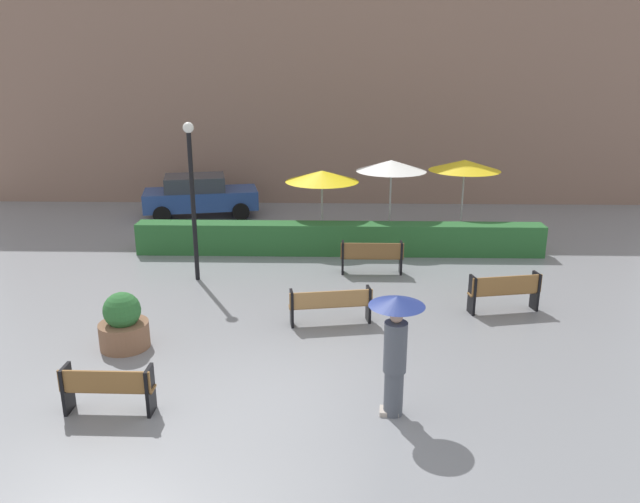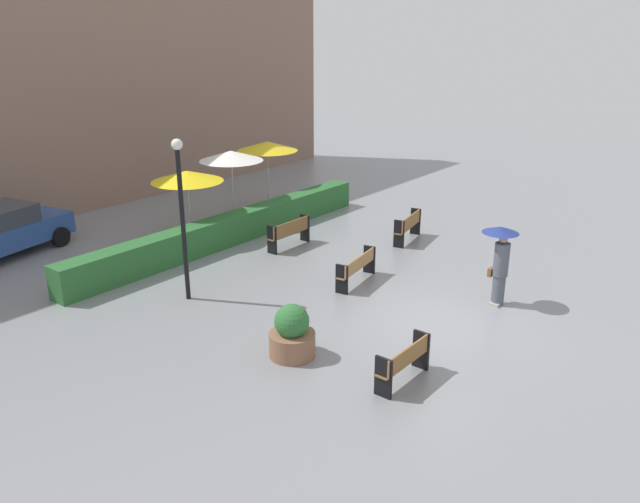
{
  "view_description": "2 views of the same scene",
  "coord_description": "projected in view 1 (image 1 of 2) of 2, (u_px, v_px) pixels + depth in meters",
  "views": [
    {
      "loc": [
        0.83,
        -9.51,
        5.64
      ],
      "look_at": [
        0.47,
        4.68,
        1.22
      ],
      "focal_mm": 34.25,
      "sensor_mm": 36.0,
      "label": 1
    },
    {
      "loc": [
        -12.58,
        -6.16,
        6.72
      ],
      "look_at": [
        -0.09,
        3.77,
        1.02
      ],
      "focal_mm": 35.28,
      "sensor_mm": 36.0,
      "label": 2
    }
  ],
  "objects": [
    {
      "name": "bench_near_left",
      "position": [
        107.0,
        387.0,
        10.1
      ],
      "size": [
        1.53,
        0.39,
        0.84
      ],
      "color": "olive",
      "rests_on": "ground"
    },
    {
      "name": "pedestrian_with_umbrella",
      "position": [
        395.0,
        341.0,
        9.88
      ],
      "size": [
        0.92,
        0.92,
        2.07
      ],
      "color": "#4C515B",
      "rests_on": "ground"
    },
    {
      "name": "bench_far_right",
      "position": [
        505.0,
        290.0,
        14.23
      ],
      "size": [
        1.72,
        0.65,
        0.92
      ],
      "color": "olive",
      "rests_on": "ground"
    },
    {
      "name": "planter_pot",
      "position": [
        123.0,
        324.0,
        12.47
      ],
      "size": [
        1.01,
        1.01,
        1.2
      ],
      "color": "brown",
      "rests_on": "ground"
    },
    {
      "name": "parked_car",
      "position": [
        200.0,
        195.0,
        23.08
      ],
      "size": [
        4.48,
        2.67,
        1.57
      ],
      "color": "#28478C",
      "rests_on": "ground"
    },
    {
      "name": "bench_back_row",
      "position": [
        372.0,
        255.0,
        16.84
      ],
      "size": [
        1.73,
        0.36,
        0.91
      ],
      "color": "brown",
      "rests_on": "ground"
    },
    {
      "name": "bench_mid_center",
      "position": [
        331.0,
        304.0,
        13.59
      ],
      "size": [
        1.88,
        0.64,
        0.82
      ],
      "color": "#9E7242",
      "rests_on": "ground"
    },
    {
      "name": "patio_umbrella_yellow",
      "position": [
        322.0,
        176.0,
        19.37
      ],
      "size": [
        2.35,
        2.35,
        2.35
      ],
      "color": "silver",
      "rests_on": "ground"
    },
    {
      "name": "hedge_strip",
      "position": [
        339.0,
        239.0,
        18.63
      ],
      "size": [
        12.36,
        0.7,
        0.96
      ],
      "primitive_type": "cube",
      "color": "#28602D",
      "rests_on": "ground"
    },
    {
      "name": "lamp_post",
      "position": [
        192.0,
        187.0,
        15.79
      ],
      "size": [
        0.28,
        0.28,
        4.2
      ],
      "color": "black",
      "rests_on": "ground"
    },
    {
      "name": "patio_umbrella_white",
      "position": [
        391.0,
        166.0,
        19.44
      ],
      "size": [
        2.25,
        2.25,
        2.65
      ],
      "color": "silver",
      "rests_on": "ground"
    },
    {
      "name": "building_facade",
      "position": [
        315.0,
        70.0,
        24.47
      ],
      "size": [
        28.0,
        1.2,
        10.66
      ],
      "primitive_type": "cube",
      "color": "#846656",
      "rests_on": "ground"
    },
    {
      "name": "ground_plane",
      "position": [
        287.0,
        396.0,
        10.78
      ],
      "size": [
        60.0,
        60.0,
        0.0
      ],
      "primitive_type": "plane",
      "color": "gray"
    },
    {
      "name": "patio_umbrella_yellow_far",
      "position": [
        465.0,
        165.0,
        19.93
      ],
      "size": [
        2.34,
        2.34,
        2.59
      ],
      "color": "silver",
      "rests_on": "ground"
    }
  ]
}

